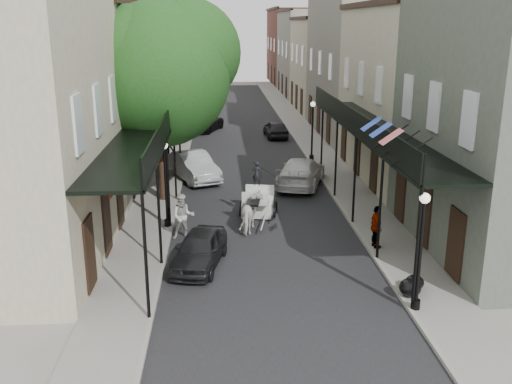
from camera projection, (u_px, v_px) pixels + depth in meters
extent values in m
plane|color=gray|center=(276.00, 287.00, 19.19)|extent=(140.00, 140.00, 0.00)
cube|color=black|center=(246.00, 155.00, 38.31)|extent=(8.00, 90.00, 0.01)
cube|color=gray|center=(171.00, 156.00, 37.98)|extent=(2.20, 90.00, 0.12)
cube|color=gray|center=(320.00, 153.00, 38.62)|extent=(2.20, 90.00, 0.12)
cube|color=#C0B99A|center=(133.00, 66.00, 45.84)|extent=(5.00, 80.00, 10.50)
cube|color=gray|center=(344.00, 65.00, 46.93)|extent=(5.00, 80.00, 10.50)
cube|color=black|center=(145.00, 133.00, 24.42)|extent=(2.20, 18.00, 0.12)
cube|color=black|center=(169.00, 121.00, 24.35)|extent=(0.06, 18.00, 1.00)
cylinder|color=black|center=(146.00, 255.00, 16.41)|extent=(0.10, 0.10, 4.00)
cylinder|color=black|center=(168.00, 181.00, 24.07)|extent=(0.10, 0.10, 4.00)
cylinder|color=black|center=(180.00, 143.00, 31.72)|extent=(0.10, 0.10, 4.00)
cube|color=black|center=(374.00, 130.00, 25.06)|extent=(2.20, 18.00, 0.12)
cube|color=black|center=(351.00, 119.00, 24.85)|extent=(0.06, 18.00, 1.00)
cylinder|color=black|center=(417.00, 248.00, 16.92)|extent=(0.10, 0.10, 4.00)
cylinder|color=black|center=(355.00, 178.00, 24.57)|extent=(0.10, 0.10, 4.00)
cylinder|color=black|center=(322.00, 141.00, 32.23)|extent=(0.10, 0.10, 4.00)
cylinder|color=#382619|center=(162.00, 144.00, 27.63)|extent=(0.44, 0.44, 5.60)
sphere|color=#1B4616|center=(158.00, 75.00, 26.69)|extent=(6.80, 6.80, 6.80)
sphere|color=#1B4616|center=(187.00, 52.00, 27.07)|extent=(5.10, 5.10, 5.10)
cylinder|color=#382619|center=(180.00, 108.00, 41.10)|extent=(0.44, 0.44, 5.04)
sphere|color=#1B4616|center=(178.00, 67.00, 40.26)|extent=(6.00, 6.00, 6.00)
sphere|color=#1B4616|center=(195.00, 53.00, 40.65)|extent=(4.50, 4.50, 4.50)
cylinder|color=black|center=(416.00, 304.00, 17.46)|extent=(0.28, 0.28, 0.30)
cylinder|color=black|center=(420.00, 257.00, 17.01)|extent=(0.12, 0.12, 3.40)
sphere|color=white|center=(425.00, 198.00, 16.49)|extent=(0.32, 0.32, 0.32)
cylinder|color=black|center=(168.00, 223.00, 24.59)|extent=(0.28, 0.28, 0.30)
cylinder|color=black|center=(166.00, 188.00, 24.15)|extent=(0.12, 0.12, 3.40)
sphere|color=white|center=(164.00, 145.00, 23.62)|extent=(0.32, 0.32, 0.32)
cylinder|color=black|center=(312.00, 157.00, 36.59)|extent=(0.28, 0.28, 0.30)
cylinder|color=black|center=(312.00, 133.00, 36.14)|extent=(0.12, 0.12, 3.40)
sphere|color=white|center=(313.00, 104.00, 35.62)|extent=(0.32, 0.32, 0.32)
imported|color=silver|center=(253.00, 213.00, 24.22)|extent=(1.18, 2.01, 1.60)
torus|color=black|center=(243.00, 197.00, 27.03)|extent=(0.31, 1.24, 1.25)
torus|color=black|center=(276.00, 198.00, 26.86)|extent=(0.31, 1.24, 1.25)
torus|color=black|center=(243.00, 212.00, 25.80)|extent=(0.18, 0.65, 0.65)
torus|color=black|center=(270.00, 213.00, 25.68)|extent=(0.18, 0.65, 0.65)
cube|color=silver|center=(259.00, 191.00, 26.65)|extent=(1.64, 1.96, 0.68)
cube|color=silver|center=(257.00, 187.00, 25.54)|extent=(1.24, 0.73, 0.12)
cube|color=silver|center=(256.00, 182.00, 25.23)|extent=(1.16, 0.30, 0.48)
imported|color=black|center=(257.00, 174.00, 25.37)|extent=(0.44, 0.33, 1.09)
imported|color=#B2B4A9|center=(183.00, 217.00, 23.23)|extent=(1.01, 0.83, 1.92)
imported|color=gray|center=(166.00, 150.00, 35.23)|extent=(1.29, 1.09, 1.74)
imported|color=gray|center=(376.00, 227.00, 22.05)|extent=(0.48, 1.02, 1.69)
imported|color=black|center=(200.00, 249.00, 20.69)|extent=(2.31, 4.05, 1.30)
imported|color=#A6A7AC|center=(194.00, 166.00, 32.15)|extent=(3.33, 5.02, 1.56)
imported|color=black|center=(204.00, 124.00, 46.70)|extent=(3.45, 4.80, 1.22)
imported|color=silver|center=(301.00, 172.00, 30.98)|extent=(3.59, 5.65, 1.52)
imported|color=black|center=(276.00, 129.00, 44.16)|extent=(1.82, 4.04, 1.35)
ellipsoid|color=black|center=(410.00, 288.00, 18.22)|extent=(0.70, 0.70, 0.59)
ellipsoid|color=black|center=(415.00, 283.00, 18.68)|extent=(0.61, 0.61, 0.49)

